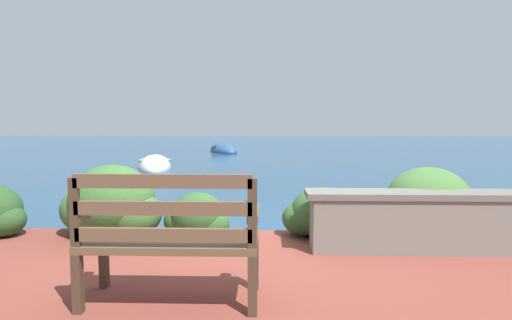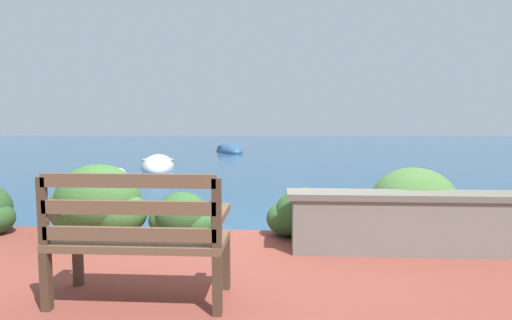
{
  "view_description": "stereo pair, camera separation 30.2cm",
  "coord_description": "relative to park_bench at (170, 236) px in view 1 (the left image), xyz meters",
  "views": [
    {
      "loc": [
        -0.02,
        -4.57,
        1.47
      ],
      "look_at": [
        -0.31,
        5.64,
        0.52
      ],
      "focal_mm": 28.0,
      "sensor_mm": 36.0,
      "label": 1
    },
    {
      "loc": [
        0.28,
        -4.56,
        1.47
      ],
      "look_at": [
        -0.31,
        5.64,
        0.52
      ],
      "focal_mm": 28.0,
      "sensor_mm": 36.0,
      "label": 2
    }
  ],
  "objects": [
    {
      "name": "mooring_buoy",
      "position": [
        -3.26,
        7.57,
        -0.63
      ],
      "size": [
        0.46,
        0.46,
        0.42
      ],
      "color": "white",
      "rests_on": "ground_plane"
    },
    {
      "name": "hedge_clump_centre",
      "position": [
        -0.1,
        1.6,
        -0.27
      ],
      "size": [
        0.73,
        0.53,
        0.5
      ],
      "color": "#2D5628",
      "rests_on": "patio_terrace"
    },
    {
      "name": "rowboat_nearest",
      "position": [
        -2.94,
        9.99,
        -0.64
      ],
      "size": [
        1.66,
        2.87,
        0.78
      ],
      "rotation": [
        0.0,
        0.0,
        1.83
      ],
      "color": "silver",
      "rests_on": "ground_plane"
    },
    {
      "name": "ground_plane",
      "position": [
        0.69,
        1.92,
        -0.7
      ],
      "size": [
        80.0,
        80.0,
        0.0
      ],
      "color": "navy"
    },
    {
      "name": "stone_wall",
      "position": [
        2.27,
        1.21,
        -0.18
      ],
      "size": [
        2.44,
        0.39,
        0.59
      ],
      "color": "slate",
      "rests_on": "patio_terrace"
    },
    {
      "name": "park_bench",
      "position": [
        0.0,
        0.0,
        0.0
      ],
      "size": [
        1.22,
        0.48,
        0.93
      ],
      "rotation": [
        0.0,
        0.0,
        -0.06
      ],
      "color": "#433123",
      "rests_on": "patio_terrace"
    },
    {
      "name": "hedge_clump_left",
      "position": [
        -1.06,
        1.65,
        -0.14
      ],
      "size": [
        1.16,
        0.84,
        0.79
      ],
      "color": "#38662D",
      "rests_on": "patio_terrace"
    },
    {
      "name": "hedge_clump_far_right",
      "position": [
        2.4,
        1.66,
        -0.14
      ],
      "size": [
        1.14,
        0.82,
        0.78
      ],
      "color": "#426B33",
      "rests_on": "patio_terrace"
    },
    {
      "name": "hedge_clump_right",
      "position": [
        1.24,
        1.67,
        -0.24
      ],
      "size": [
        0.81,
        0.58,
        0.55
      ],
      "color": "#2D5628",
      "rests_on": "patio_terrace"
    },
    {
      "name": "rowboat_mid",
      "position": [
        -1.54,
        17.25,
        -0.63
      ],
      "size": [
        2.16,
        3.25,
        0.85
      ],
      "rotation": [
        0.0,
        0.0,
        5.09
      ],
      "color": "#2D517A",
      "rests_on": "ground_plane"
    }
  ]
}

